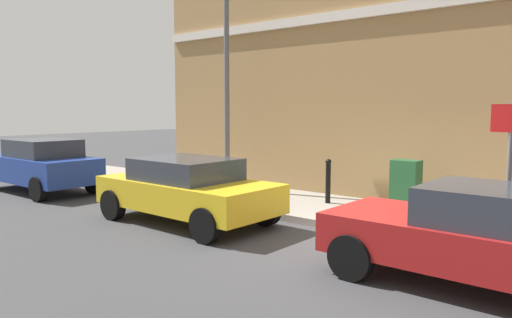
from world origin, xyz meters
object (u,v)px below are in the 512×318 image
(car_yellow, at_px, (187,189))
(street_sign, at_px, (510,153))
(bollard_near_cabinet, at_px, (328,180))
(car_red, at_px, (488,237))
(car_blue, at_px, (41,165))
(utility_cabinet, at_px, (405,190))
(lamppost, at_px, (227,73))

(car_yellow, height_order, street_sign, street_sign)
(bollard_near_cabinet, bearing_deg, car_red, -126.23)
(car_yellow, distance_m, car_blue, 5.97)
(car_yellow, xyz_separation_m, car_blue, (-0.09, 5.97, 0.07))
(utility_cabinet, relative_size, street_sign, 0.50)
(car_red, height_order, street_sign, street_sign)
(utility_cabinet, xyz_separation_m, bollard_near_cabinet, (0.10, 1.91, 0.02))
(lamppost, bearing_deg, car_blue, 124.20)
(car_blue, distance_m, street_sign, 11.77)
(utility_cabinet, bearing_deg, car_red, -142.30)
(car_red, distance_m, car_yellow, 5.79)
(lamppost, bearing_deg, car_yellow, -151.82)
(utility_cabinet, bearing_deg, lamppost, 89.86)
(bollard_near_cabinet, xyz_separation_m, lamppost, (-0.09, 3.12, 2.60))
(utility_cabinet, height_order, bollard_near_cabinet, utility_cabinet)
(street_sign, bearing_deg, car_red, -175.17)
(utility_cabinet, distance_m, street_sign, 2.68)
(car_red, bearing_deg, street_sign, -84.56)
(car_yellow, bearing_deg, car_red, 179.70)
(bollard_near_cabinet, height_order, street_sign, street_sign)
(car_blue, relative_size, utility_cabinet, 3.44)
(lamppost, bearing_deg, street_sign, -99.84)
(bollard_near_cabinet, height_order, lamppost, lamppost)
(car_blue, bearing_deg, bollard_near_cabinet, -158.13)
(utility_cabinet, relative_size, bollard_near_cabinet, 1.11)
(car_red, relative_size, utility_cabinet, 3.54)
(street_sign, xyz_separation_m, lamppost, (1.25, 7.19, 1.64))
(car_red, bearing_deg, car_yellow, -0.35)
(car_red, relative_size, car_blue, 1.03)
(car_red, distance_m, street_sign, 2.00)
(car_red, distance_m, car_blue, 11.75)
(car_blue, height_order, street_sign, street_sign)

